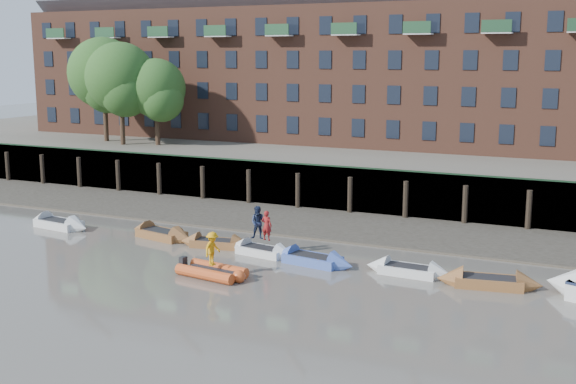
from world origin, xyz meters
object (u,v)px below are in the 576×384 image
Objects in this scene: person_rower_a at (267,225)px; person_rib_crew at (212,249)px; rowboat_3 at (262,251)px; rowboat_2 at (216,243)px; person_rower_b at (258,223)px; rowboat_1 at (161,234)px; rowboat_6 at (489,282)px; rowboat_0 at (59,224)px; rowboat_5 at (409,270)px; rowboat_4 at (313,260)px; rib_tender at (214,272)px.

person_rib_crew is at bearing 84.60° from person_rower_a.
person_rower_a is at bearing 24.72° from rowboat_3.
rowboat_2 is at bearing 34.14° from person_rib_crew.
person_rower_b is 4.76m from person_rib_crew.
rowboat_1 is at bearing -177.01° from rowboat_3.
person_rib_crew is (-12.91, -4.10, 1.21)m from rowboat_6.
rowboat_0 is 2.75× the size of person_rower_b.
rowboat_1 reaches higher than rowboat_5.
rowboat_1 is 2.98× the size of person_rib_crew.
rowboat_1 reaches higher than rowboat_2.
rowboat_5 is at bearing -16.34° from person_rower_b.
person_rower_a reaches higher than rowboat_1.
person_rib_crew reaches higher than rowboat_0.
rowboat_3 is 12.48m from rowboat_6.
rowboat_2 is at bearing 6.37° from rowboat_1.
person_rib_crew is at bearing -123.32° from rowboat_4.
rowboat_4 is 0.97× the size of rowboat_6.
person_rib_crew reaches higher than rowboat_5.
rowboat_0 reaches higher than rowboat_5.
rowboat_3 is 4.66m from rib_tender.
rowboat_4 is 2.66× the size of person_rower_b.
rowboat_0 is at bearing -178.85° from rowboat_5.
rowboat_6 is at bearing -17.12° from person_rower_b.
rowboat_3 is 0.92× the size of rowboat_4.
rib_tender is (-0.36, -4.65, 0.05)m from rowboat_3.
person_rower_b is (-12.74, 0.64, 1.54)m from rowboat_6.
person_rib_crew is (2.77, -5.05, 1.23)m from rowboat_2.
rowboat_3 is 1.60m from person_rower_b.
rowboat_6 reaches higher than rowboat_4.
rowboat_2 reaches higher than rib_tender.
rowboat_1 is at bearing 160.10° from person_rower_b.
person_rower_b is at bearing 3.32° from person_rib_crew.
rowboat_4 reaches higher than rowboat_3.
rib_tender is at bearing -26.47° from rowboat_1.
person_rower_b is at bearing 97.27° from rib_tender.
rowboat_1 is 15.72m from rowboat_5.
rowboat_2 is 5.89m from person_rib_crew.
rowboat_5 is at bearing 5.93° from rowboat_0.
rowboat_6 is (9.21, -0.04, 0.01)m from rowboat_4.
rowboat_1 reaches higher than rowboat_3.
person_rower_a is (-3.00, 0.57, 1.45)m from rowboat_4.
person_rower_a is at bearing 90.85° from rib_tender.
rib_tender is at bearing -171.65° from rowboat_6.
rowboat_6 is 2.73× the size of person_rower_b.
rowboat_3 is 2.44× the size of person_rower_b.
rowboat_4 is 9.21m from rowboat_6.
person_rib_crew is at bearing -150.99° from rowboat_5.
person_rower_a is (15.12, -0.28, 1.44)m from rowboat_0.
person_rower_b reaches higher than person_rib_crew.
person_rib_crew is (-0.09, 0.01, 1.18)m from rib_tender.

